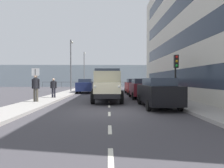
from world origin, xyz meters
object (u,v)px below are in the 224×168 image
Objects in this scene: car_maroon_kerbside_1 at (141,88)px; pedestrian_strolling at (36,86)px; lamp_post_promenade at (71,61)px; lamp_post_far at (84,66)px; truck_vintage_cream at (107,86)px; car_navy_oppositeside_0 at (86,86)px; pedestrian_with_bag at (54,86)px; car_red_kerbside_2 at (134,86)px; street_sign at (35,79)px; car_black_kerbside_near at (157,92)px; traffic_light_near at (176,68)px.

car_maroon_kerbside_1 is 8.64m from pedestrian_strolling.
lamp_post_far is (-0.12, -12.53, 0.15)m from lamp_post_promenade.
truck_vintage_cream is at bearing 41.14° from car_maroon_kerbside_1.
lamp_post_far is (1.87, -13.48, 3.31)m from car_navy_oppositeside_0.
lamp_post_far is at bearing -89.64° from pedestrian_with_bag.
pedestrian_with_bag is (7.43, 5.89, 0.19)m from car_red_kerbside_2.
truck_vintage_cream is 23.71m from lamp_post_far.
lamp_post_far is 3.05× the size of street_sign.
pedestrian_strolling is 0.28× the size of lamp_post_promenade.
lamp_post_promenade reaches higher than car_maroon_kerbside_1.
truck_vintage_cream is at bearing 68.83° from car_red_kerbside_2.
truck_vintage_cream is 4.80m from pedestrian_with_bag.
car_black_kerbside_near is 2.00× the size of street_sign.
car_red_kerbside_2 is (-2.97, -7.67, -0.28)m from truck_vintage_cream.
street_sign reaches higher than car_black_kerbside_near.
car_maroon_kerbside_1 is 0.94× the size of car_red_kerbside_2.
pedestrian_with_bag is (4.46, -1.78, -0.10)m from truck_vintage_cream.
truck_vintage_cream reaches higher than car_maroon_kerbside_1.
car_red_kerbside_2 is 8.88m from traffic_light_near.
lamp_post_promenade is (9.50, -11.41, 1.58)m from traffic_light_near.
car_red_kerbside_2 is 2.61× the size of pedestrian_with_bag.
car_maroon_kerbside_1 is 2.46× the size of pedestrian_with_bag.
traffic_light_near is at bearing 111.39° from lamp_post_far.
car_red_kerbside_2 is (0.00, -5.08, 0.00)m from car_maroon_kerbside_1.
truck_vintage_cream is at bearing -10.43° from traffic_light_near.
car_red_kerbside_2 is 0.63× the size of lamp_post_promenade.
pedestrian_with_bag is 3.08m from street_sign.
traffic_light_near is at bearing -178.43° from pedestrian_strolling.
pedestrian_strolling is at bearing 89.49° from lamp_post_promenade.
street_sign is (0.09, 11.74, -2.37)m from lamp_post_promenade.
lamp_post_promenade is (7.68, -2.86, 3.16)m from car_red_kerbside_2.
truck_vintage_cream reaches higher than car_navy_oppositeside_0.
car_maroon_kerbside_1 is at bearing 129.18° from car_navy_oppositeside_0.
pedestrian_with_bag is at bearing 77.42° from car_navy_oppositeside_0.
truck_vintage_cream is 4.95m from pedestrian_strolling.
car_maroon_kerbside_1 is at bearing -153.88° from street_sign.
truck_vintage_cream is 4.17m from car_black_kerbside_near.
lamp_post_far reaches higher than truck_vintage_cream.
car_maroon_kerbside_1 is (-2.97, -2.59, -0.28)m from truck_vintage_cream.
car_black_kerbside_near is 1.09× the size of car_red_kerbside_2.
pedestrian_with_bag reaches higher than car_red_kerbside_2.
pedestrian_with_bag is at bearing -21.77° from truck_vintage_cream.
pedestrian_with_bag is at bearing -16.06° from traffic_light_near.
street_sign is at bearing 83.52° from pedestrian_with_bag.
lamp_post_far reaches higher than pedestrian_with_bag.
car_red_kerbside_2 is at bearing -78.02° from traffic_light_near.
truck_vintage_cream is at bearing -165.80° from street_sign.
car_maroon_kerbside_1 is 22.07m from lamp_post_far.
traffic_light_near is at bearing 163.94° from pedestrian_with_bag.
traffic_light_near is (-9.25, 2.66, 1.39)m from pedestrian_with_bag.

